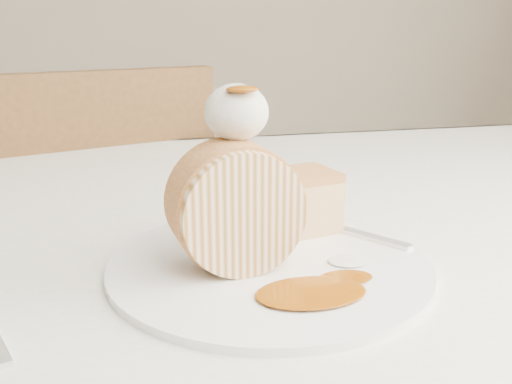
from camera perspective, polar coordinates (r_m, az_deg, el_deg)
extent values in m
cube|color=white|center=(0.68, -0.70, -3.43)|extent=(1.40, 0.90, 0.04)
cube|color=white|center=(1.14, -5.54, -1.63)|extent=(1.40, 0.01, 0.28)
cylinder|color=brown|center=(1.39, 21.96, -10.66)|extent=(0.06, 0.06, 0.71)
cube|color=brown|center=(1.35, -15.97, -7.58)|extent=(0.52, 0.52, 0.04)
cube|color=brown|center=(1.09, -14.37, 0.23)|extent=(0.41, 0.16, 0.44)
cylinder|color=brown|center=(1.64, -10.89, -11.30)|extent=(0.04, 0.04, 0.41)
cylinder|color=brown|center=(1.58, -23.49, -13.68)|extent=(0.04, 0.04, 0.41)
cylinder|color=brown|center=(1.36, -5.45, -17.58)|extent=(0.04, 0.04, 0.41)
cylinder|color=brown|center=(1.59, 21.06, -12.08)|extent=(0.04, 0.04, 0.46)
cylinder|color=white|center=(0.52, 1.34, -7.24)|extent=(0.35, 0.35, 0.01)
cylinder|color=beige|center=(0.49, -2.02, -1.56)|extent=(0.11, 0.07, 0.11)
cube|color=tan|center=(0.59, 4.61, -1.26)|extent=(0.08, 0.07, 0.05)
ellipsoid|color=white|center=(0.49, -1.96, 7.98)|extent=(0.06, 0.06, 0.05)
ellipsoid|color=#833F05|center=(0.48, -1.36, 10.99)|extent=(0.03, 0.02, 0.01)
cube|color=silver|center=(0.59, 9.82, -4.02)|extent=(0.12, 0.15, 0.00)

